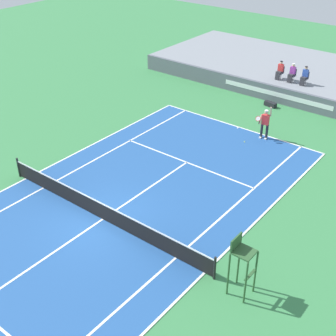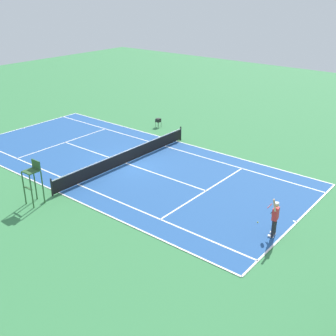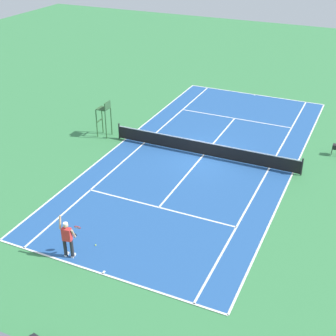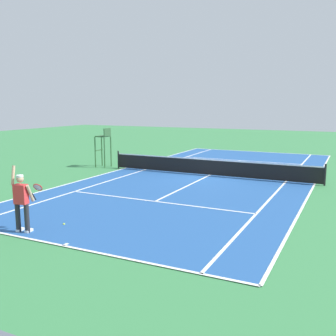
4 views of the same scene
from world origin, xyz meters
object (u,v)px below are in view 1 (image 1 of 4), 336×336
object	(u,v)px
spectator_seated_0	(280,70)
spectator_seated_1	(292,73)
tennis_player	(265,123)
umpire_chair	(242,260)
equipment_bag	(270,104)
spectator_seated_2	(305,76)
tennis_ball	(245,142)

from	to	relation	value
spectator_seated_0	spectator_seated_1	xyz separation A→B (m)	(0.91, 0.00, 0.00)
spectator_seated_0	tennis_player	size ratio (longest dim) A/B	0.61
umpire_chair	equipment_bag	size ratio (longest dim) A/B	2.59
spectator_seated_0	tennis_player	distance (m)	7.31
spectator_seated_2	tennis_ball	bearing A→B (deg)	-89.45
spectator_seated_1	equipment_bag	bearing A→B (deg)	-96.56
spectator_seated_0	equipment_bag	xyz separation A→B (m)	(0.65, -2.30, -1.61)
tennis_ball	tennis_player	bearing A→B (deg)	61.16
spectator_seated_0	tennis_ball	distance (m)	8.34
spectator_seated_0	tennis_ball	world-z (taller)	spectator_seated_0
spectator_seated_1	equipment_bag	world-z (taller)	spectator_seated_1
spectator_seated_1	spectator_seated_0	bearing A→B (deg)	180.00
spectator_seated_0	tennis_player	bearing A→B (deg)	-69.65
equipment_bag	tennis_player	bearing A→B (deg)	-67.40
spectator_seated_2	spectator_seated_0	bearing A→B (deg)	180.00
tennis_ball	umpire_chair	xyz separation A→B (m)	(5.73, -10.38, 1.52)
umpire_chair	tennis_ball	bearing A→B (deg)	118.88
spectator_seated_0	spectator_seated_1	distance (m)	0.91
spectator_seated_2	equipment_bag	world-z (taller)	spectator_seated_2
equipment_bag	tennis_ball	bearing A→B (deg)	-77.35
spectator_seated_2	tennis_ball	world-z (taller)	spectator_seated_2
spectator_seated_1	umpire_chair	bearing A→B (deg)	-69.84
spectator_seated_0	tennis_ball	bearing A→B (deg)	-76.45
spectator_seated_1	tennis_ball	bearing A→B (deg)	-82.81
umpire_chair	equipment_bag	xyz separation A→B (m)	(-6.99, 16.02, -1.40)
tennis_ball	spectator_seated_1	bearing A→B (deg)	97.19
umpire_chair	spectator_seated_1	bearing A→B (deg)	110.16
tennis_player	equipment_bag	bearing A→B (deg)	112.60
umpire_chair	spectator_seated_2	bearing A→B (deg)	107.57
umpire_chair	spectator_seated_0	bearing A→B (deg)	112.64
spectator_seated_0	equipment_bag	world-z (taller)	spectator_seated_0
tennis_ball	equipment_bag	size ratio (longest dim) A/B	0.07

